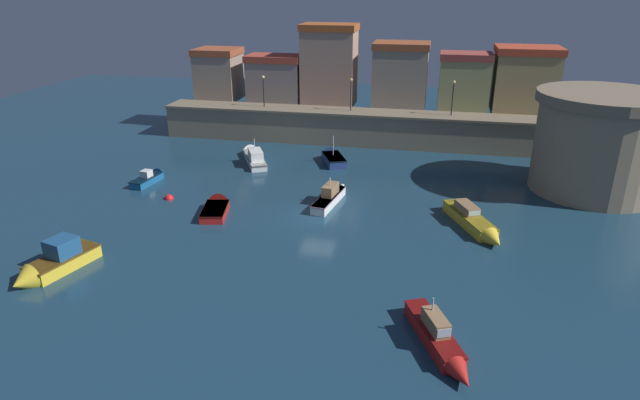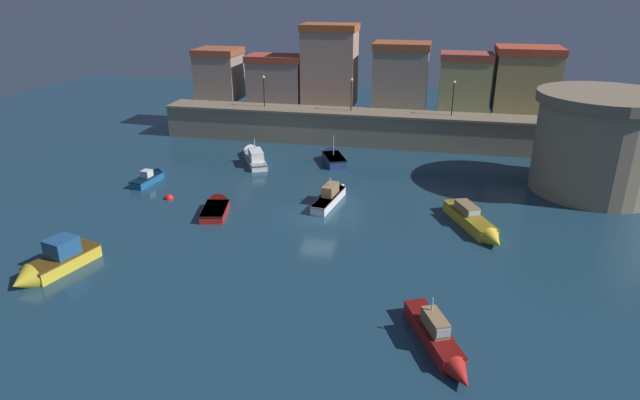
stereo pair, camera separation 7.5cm
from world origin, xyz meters
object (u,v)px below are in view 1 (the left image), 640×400
at_px(fortress_tower, 600,142).
at_px(moored_boat_6, 439,340).
at_px(moored_boat_1, 52,264).
at_px(quay_lamp_1, 351,89).
at_px(moored_boat_4, 151,177).
at_px(moored_boat_7, 253,156).
at_px(quay_lamp_0, 263,86).
at_px(moored_boat_2, 217,207).
at_px(moored_boat_3, 332,157).
at_px(quay_lamp_2, 453,92).
at_px(moored_boat_0, 474,222).
at_px(mooring_buoy_0, 169,199).
at_px(moored_boat_5, 332,195).

bearing_deg(fortress_tower, moored_boat_6, -117.00).
height_order(fortress_tower, moored_boat_1, fortress_tower).
bearing_deg(quay_lamp_1, moored_boat_4, -133.88).
bearing_deg(moored_boat_7, quay_lamp_0, -17.73).
bearing_deg(moored_boat_2, moored_boat_3, -36.80).
bearing_deg(quay_lamp_2, quay_lamp_0, 180.00).
height_order(quay_lamp_2, moored_boat_0, quay_lamp_2).
distance_m(moored_boat_0, moored_boat_4, 27.14).
relative_size(moored_boat_0, moored_boat_2, 1.57).
height_order(fortress_tower, moored_boat_3, fortress_tower).
bearing_deg(quay_lamp_0, moored_boat_7, -80.86).
distance_m(quay_lamp_0, moored_boat_4, 17.33).
relative_size(fortress_tower, moored_boat_3, 2.24).
xyz_separation_m(quay_lamp_2, moored_boat_0, (1.58, -19.76, -5.27)).
bearing_deg(moored_boat_0, quay_lamp_2, 159.77).
height_order(fortress_tower, quay_lamp_1, fortress_tower).
xyz_separation_m(quay_lamp_1, mooring_buoy_0, (-11.63, -18.92, -5.71)).
distance_m(moored_boat_1, moored_boat_4, 15.83).
bearing_deg(moored_boat_0, moored_boat_4, -123.71).
height_order(moored_boat_4, moored_boat_7, moored_boat_7).
xyz_separation_m(fortress_tower, moored_boat_6, (-12.20, -23.93, -3.59)).
relative_size(fortress_tower, moored_boat_7, 1.51).
distance_m(moored_boat_1, moored_boat_6, 22.65).
xyz_separation_m(moored_boat_3, moored_boat_4, (-14.30, -8.69, -0.03)).
distance_m(moored_boat_3, moored_boat_4, 16.74).
bearing_deg(moored_boat_5, quay_lamp_1, 12.96).
relative_size(moored_boat_1, moored_boat_4, 1.32).
xyz_separation_m(moored_boat_0, moored_boat_7, (-20.01, 11.74, -0.04)).
distance_m(quay_lamp_0, moored_boat_1, 31.85).
distance_m(quay_lamp_1, moored_boat_4, 22.22).
distance_m(moored_boat_2, mooring_buoy_0, 4.96).
relative_size(moored_boat_2, mooring_buoy_0, 6.16).
bearing_deg(moored_boat_4, fortress_tower, -74.37).
bearing_deg(moored_boat_6, quay_lamp_2, 154.91).
relative_size(moored_boat_3, moored_boat_5, 0.74).
bearing_deg(fortress_tower, quay_lamp_2, 138.88).
relative_size(moored_boat_0, moored_boat_5, 1.10).
relative_size(quay_lamp_2, moored_boat_6, 0.56).
relative_size(quay_lamp_0, moored_boat_6, 0.53).
height_order(moored_boat_0, moored_boat_3, moored_boat_3).
bearing_deg(moored_boat_5, moored_boat_2, 123.91).
bearing_deg(quay_lamp_0, moored_boat_0, -42.85).
relative_size(moored_boat_3, moored_boat_6, 0.77).
bearing_deg(moored_boat_3, quay_lamp_2, -81.67).
bearing_deg(moored_boat_2, quay_lamp_2, -52.07).
bearing_deg(quay_lamp_1, moored_boat_5, -85.98).
relative_size(quay_lamp_0, moored_boat_7, 0.47).
bearing_deg(moored_boat_1, moored_boat_0, 130.38).
distance_m(quay_lamp_0, moored_boat_2, 21.34).
bearing_deg(moored_boat_7, moored_boat_2, 158.69).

